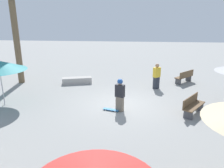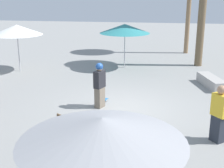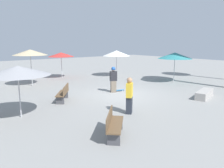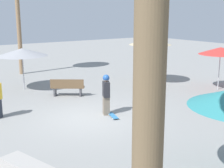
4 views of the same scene
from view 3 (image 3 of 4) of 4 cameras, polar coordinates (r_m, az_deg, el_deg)
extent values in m
plane|color=gray|center=(13.11, 2.44, -2.75)|extent=(60.00, 60.00, 0.00)
cube|color=#726656|center=(13.62, 0.36, -0.66)|extent=(0.35, 0.40, 0.73)
cube|color=#232328|center=(13.51, 0.37, 2.10)|extent=(0.39, 0.48, 0.60)
sphere|color=tan|center=(13.45, 0.37, 3.86)|extent=(0.24, 0.24, 0.24)
sphere|color=#1E478C|center=(13.45, 0.37, 3.98)|extent=(0.26, 0.26, 0.26)
cube|color=teal|center=(13.96, 1.65, -1.64)|extent=(0.40, 0.82, 0.02)
cylinder|color=silver|center=(14.15, 2.42, -1.62)|extent=(0.04, 0.06, 0.05)
cylinder|color=silver|center=(14.00, 2.72, -1.76)|extent=(0.04, 0.06, 0.05)
cylinder|color=silver|center=(13.95, 0.58, -1.79)|extent=(0.04, 0.06, 0.05)
cylinder|color=silver|center=(13.79, 0.86, -1.94)|extent=(0.04, 0.06, 0.05)
cube|color=#A8A39E|center=(13.40, 22.99, -2.41)|extent=(1.06, 2.03, 0.41)
cube|color=#47474C|center=(11.33, -13.39, -4.18)|extent=(0.30, 0.37, 0.40)
cube|color=#47474C|center=(12.52, -12.32, -2.71)|extent=(0.30, 0.37, 0.40)
cube|color=brown|center=(11.87, -12.87, -2.35)|extent=(1.55, 1.30, 0.05)
cube|color=brown|center=(11.79, -11.96, -1.29)|extent=(1.31, 0.98, 0.40)
cube|color=#47474C|center=(7.96, 1.30, -10.38)|extent=(0.33, 0.34, 0.40)
cube|color=#47474C|center=(6.82, 0.43, -14.16)|extent=(0.33, 0.34, 0.40)
cube|color=brown|center=(7.30, 0.91, -10.50)|extent=(1.45, 1.44, 0.05)
cube|color=brown|center=(7.24, -0.68, -8.78)|extent=(1.17, 1.15, 0.40)
cylinder|color=#B7B7BC|center=(17.71, 15.96, 3.92)|extent=(0.05, 0.05, 2.14)
cone|color=teal|center=(17.63, 16.13, 7.15)|extent=(2.61, 2.61, 0.47)
cylinder|color=#B7B7BC|center=(20.09, 1.17, 5.16)|extent=(0.05, 0.05, 2.18)
cone|color=white|center=(20.01, 1.18, 8.05)|extent=(2.52, 2.52, 0.49)
cylinder|color=#B7B7BC|center=(16.49, -20.33, 3.72)|extent=(0.05, 0.05, 2.45)
cone|color=#C6B289|center=(16.40, -20.60, 7.76)|extent=(2.37, 2.37, 0.39)
cylinder|color=#B7B7BC|center=(19.49, -13.03, 4.59)|extent=(0.05, 0.05, 2.09)
cone|color=red|center=(19.41, -13.15, 7.50)|extent=(2.22, 2.22, 0.37)
cylinder|color=#B7B7BC|center=(9.73, -23.04, -2.32)|extent=(0.05, 0.05, 2.02)
cone|color=#99999E|center=(9.57, -23.46, 3.25)|extent=(2.62, 2.62, 0.39)
cube|color=#282D38|center=(9.62, 4.52, -5.54)|extent=(0.40, 0.42, 0.74)
cube|color=yellow|center=(9.45, 4.58, -1.58)|extent=(0.46, 0.49, 0.61)
sphere|color=tan|center=(9.37, 4.62, 0.98)|extent=(0.24, 0.24, 0.24)
camera|label=1|loc=(21.56, -17.74, 13.72)|focal=35.00mm
camera|label=2|loc=(8.61, -51.86, 12.85)|focal=50.00mm
camera|label=4|loc=(18.58, 40.47, 10.93)|focal=50.00mm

